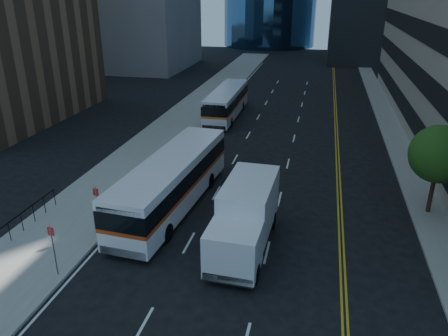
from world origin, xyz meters
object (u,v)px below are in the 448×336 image
at_px(bus_rear, 227,102).
at_px(box_truck, 245,217).
at_px(street_tree, 439,154).
at_px(bus_front, 172,181).

relative_size(bus_rear, box_truck, 1.58).
relative_size(street_tree, bus_front, 0.42).
bearing_deg(bus_rear, street_tree, -48.00).
height_order(street_tree, box_truck, street_tree).
relative_size(street_tree, bus_rear, 0.47).
xyz_separation_m(bus_front, box_truck, (4.88, -3.36, 0.02)).
relative_size(bus_front, box_truck, 1.77).
height_order(bus_front, box_truck, box_truck).
distance_m(street_tree, bus_front, 14.86).
height_order(bus_rear, box_truck, box_truck).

